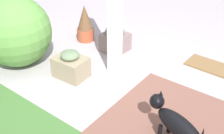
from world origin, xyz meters
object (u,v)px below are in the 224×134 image
(stone_planter_mid, at_px, (71,65))
(round_shrub, at_px, (16,31))
(terracotta_pot_spiky, at_px, (85,24))
(doormat, at_px, (210,66))
(dog, at_px, (175,123))
(stone_planter_nearest, at_px, (115,40))

(stone_planter_mid, xyz_separation_m, round_shrub, (0.91, 0.19, 0.35))
(stone_planter_mid, relative_size, terracotta_pot_spiky, 0.73)
(stone_planter_mid, height_order, doormat, stone_planter_mid)
(dog, bearing_deg, stone_planter_nearest, -36.88)
(round_shrub, relative_size, doormat, 1.54)
(round_shrub, height_order, terracotta_pot_spiky, round_shrub)
(dog, xyz_separation_m, doormat, (0.23, -1.75, -0.27))
(stone_planter_nearest, relative_size, terracotta_pot_spiky, 0.66)
(stone_planter_mid, bearing_deg, round_shrub, 11.89)
(round_shrub, relative_size, dog, 1.51)
(stone_planter_mid, height_order, dog, dog)
(round_shrub, height_order, doormat, round_shrub)
(stone_planter_mid, relative_size, dog, 0.69)
(round_shrub, bearing_deg, doormat, -145.59)
(terracotta_pot_spiky, bearing_deg, stone_planter_mid, 122.08)
(terracotta_pot_spiky, xyz_separation_m, doormat, (-2.16, -0.45, -0.30))
(round_shrub, relative_size, terracotta_pot_spiky, 1.61)
(round_shrub, xyz_separation_m, dog, (-2.66, 0.08, -0.25))
(doormat, bearing_deg, terracotta_pot_spiky, 11.71)
(stone_planter_nearest, height_order, round_shrub, round_shrub)
(terracotta_pot_spiky, bearing_deg, dog, 151.48)
(dog, bearing_deg, round_shrub, -1.71)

